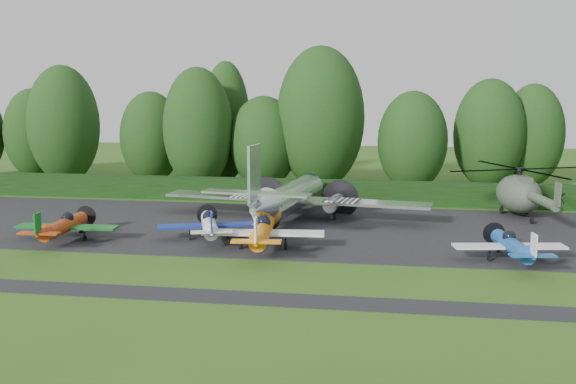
% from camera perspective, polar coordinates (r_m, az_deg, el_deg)
% --- Properties ---
extents(ground, '(160.00, 160.00, 0.00)m').
position_cam_1_polar(ground, '(37.61, -5.92, -6.30)').
color(ground, '#2C5718').
rests_on(ground, ground).
extents(apron, '(70.00, 18.00, 0.01)m').
position_cam_1_polar(apron, '(47.06, -2.81, -3.12)').
color(apron, black).
rests_on(apron, ground).
extents(taxiway_verge, '(70.00, 2.00, 0.00)m').
position_cam_1_polar(taxiway_verge, '(32.09, -8.69, -9.08)').
color(taxiway_verge, black).
rests_on(taxiway_verge, ground).
extents(hedgerow, '(90.00, 1.60, 2.00)m').
position_cam_1_polar(hedgerow, '(57.67, -0.59, -0.84)').
color(hedgerow, black).
rests_on(hedgerow, ground).
extents(transport_plane, '(20.99, 16.10, 6.73)m').
position_cam_1_polar(transport_plane, '(48.47, 0.17, -0.49)').
color(transport_plane, silver).
rests_on(transport_plane, ground).
extents(light_plane_red, '(6.84, 7.19, 2.63)m').
position_cam_1_polar(light_plane_red, '(44.74, -19.30, -2.84)').
color(light_plane_red, '#A1330E').
rests_on(light_plane_red, ground).
extents(light_plane_white, '(6.84, 7.19, 2.63)m').
position_cam_1_polar(light_plane_white, '(42.96, -7.00, -2.87)').
color(light_plane_white, silver).
rests_on(light_plane_white, ground).
extents(light_plane_orange, '(7.66, 8.05, 2.94)m').
position_cam_1_polar(light_plane_orange, '(39.90, -2.27, -3.54)').
color(light_plane_orange, orange).
rests_on(light_plane_orange, ground).
extents(light_plane_blue, '(6.50, 6.84, 2.50)m').
position_cam_1_polar(light_plane_blue, '(39.39, 19.30, -4.50)').
color(light_plane_blue, '#194B9B').
rests_on(light_plane_blue, ground).
extents(helicopter, '(12.01, 14.06, 3.87)m').
position_cam_1_polar(helicopter, '(53.77, 19.83, 0.13)').
color(helicopter, '#353E30').
rests_on(helicopter, ground).
extents(tree_0, '(7.12, 7.12, 11.07)m').
position_cam_1_polar(tree_0, '(68.18, 17.44, 4.96)').
color(tree_0, black).
rests_on(tree_0, ground).
extents(tree_1, '(6.98, 6.98, 9.34)m').
position_cam_1_polar(tree_1, '(65.17, -2.16, 4.44)').
color(tree_1, black).
rests_on(tree_1, ground).
extents(tree_2, '(6.41, 6.41, 10.58)m').
position_cam_1_polar(tree_2, '(70.81, 20.86, 4.72)').
color(tree_2, black).
rests_on(tree_2, ground).
extents(tree_4, '(7.49, 7.49, 12.53)m').
position_cam_1_polar(tree_4, '(72.57, -19.32, 5.67)').
color(tree_4, black).
rests_on(tree_4, ground).
extents(tree_5, '(6.85, 6.85, 9.85)m').
position_cam_1_polar(tree_5, '(64.48, 11.01, 4.45)').
color(tree_5, black).
rests_on(tree_5, ground).
extents(tree_6, '(6.69, 6.69, 9.77)m').
position_cam_1_polar(tree_6, '(70.76, -12.06, 4.79)').
color(tree_6, black).
rests_on(tree_6, ground).
extents(tree_7, '(8.81, 8.81, 14.26)m').
position_cam_1_polar(tree_7, '(64.55, 2.90, 6.58)').
color(tree_7, black).
rests_on(tree_7, ground).
extents(tree_8, '(6.95, 6.95, 12.19)m').
position_cam_1_polar(tree_8, '(64.90, -8.01, 5.60)').
color(tree_8, black).
rests_on(tree_8, ground).
extents(tree_10, '(6.56, 6.56, 10.11)m').
position_cam_1_polar(tree_10, '(77.58, -21.63, 4.84)').
color(tree_10, black).
rests_on(tree_10, ground).
extents(tree_11, '(5.17, 5.17, 13.02)m').
position_cam_1_polar(tree_11, '(70.29, -5.51, 6.23)').
color(tree_11, black).
rests_on(tree_11, ground).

